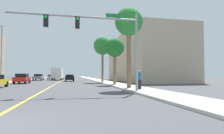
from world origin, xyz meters
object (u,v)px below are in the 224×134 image
(palm_far, at_px, (103,46))
(car_silver, at_px, (51,77))
(traffic_signal_mast, at_px, (99,33))
(palm_near, at_px, (129,24))
(delivery_truck, at_px, (58,74))
(street_lamp, at_px, (1,51))
(car_red, at_px, (22,78))
(palm_mid, at_px, (115,49))
(car_gray, at_px, (38,77))
(car_black, at_px, (70,78))
(pedestrian, at_px, (139,80))

(palm_far, xyz_separation_m, car_silver, (-11.25, 26.54, -5.57))
(traffic_signal_mast, bearing_deg, palm_near, 44.81)
(traffic_signal_mast, xyz_separation_m, palm_near, (3.30, 3.28, 1.75))
(car_silver, relative_size, delivery_truck, 0.56)
(street_lamp, height_order, palm_near, street_lamp)
(traffic_signal_mast, xyz_separation_m, car_red, (-9.47, 17.38, -3.70))
(delivery_truck, bearing_deg, street_lamp, -104.33)
(palm_mid, relative_size, palm_far, 0.79)
(street_lamp, distance_m, car_gray, 18.51)
(car_gray, relative_size, car_black, 1.03)
(car_gray, xyz_separation_m, pedestrian, (13.45, -31.48, 0.18))
(car_red, bearing_deg, car_black, -128.57)
(car_silver, height_order, car_black, car_black)
(traffic_signal_mast, xyz_separation_m, palm_far, (3.14, 18.29, 1.79))
(palm_near, height_order, palm_far, palm_far)
(car_black, distance_m, car_red, 11.29)
(car_red, xyz_separation_m, delivery_truck, (3.89, 18.14, 0.83))
(traffic_signal_mast, distance_m, car_black, 26.66)
(palm_mid, xyz_separation_m, delivery_truck, (-9.19, 24.74, -3.26))
(street_lamp, height_order, pedestrian, street_lamp)
(palm_near, xyz_separation_m, delivery_truck, (-8.88, 32.25, -4.62))
(palm_mid, relative_size, car_black, 1.52)
(car_red, relative_size, delivery_truck, 0.54)
(delivery_truck, bearing_deg, car_silver, 107.45)
(street_lamp, xyz_separation_m, palm_mid, (15.28, -4.26, 0.23))
(street_lamp, bearing_deg, car_gray, 83.86)
(car_black, bearing_deg, traffic_signal_mast, -86.39)
(street_lamp, bearing_deg, traffic_signal_mast, -52.19)
(palm_far, distance_m, delivery_truck, 19.87)
(street_lamp, distance_m, delivery_truck, 21.58)
(street_lamp, bearing_deg, car_black, 50.76)
(street_lamp, bearing_deg, palm_near, -38.16)
(palm_near, distance_m, car_black, 24.35)
(palm_near, bearing_deg, car_silver, 105.36)
(pedestrian, bearing_deg, car_black, 83.53)
(palm_far, relative_size, car_black, 1.93)
(palm_mid, distance_m, car_red, 15.20)
(palm_far, bearing_deg, car_red, -175.88)
(car_black, height_order, car_red, car_red)
(traffic_signal_mast, xyz_separation_m, car_black, (-2.51, 26.27, -3.75))
(traffic_signal_mast, distance_m, delivery_truck, 36.08)
(car_black, bearing_deg, car_red, -129.90)
(palm_mid, distance_m, car_black, 17.16)
(car_gray, bearing_deg, palm_far, 131.75)
(car_silver, bearing_deg, palm_far, -65.99)
(pedestrian, bearing_deg, palm_mid, 70.07)
(palm_far, distance_m, car_silver, 29.36)
(street_lamp, distance_m, car_red, 5.03)
(car_red, xyz_separation_m, pedestrian, (13.18, -15.82, 0.17))
(traffic_signal_mast, distance_m, street_lamp, 19.05)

